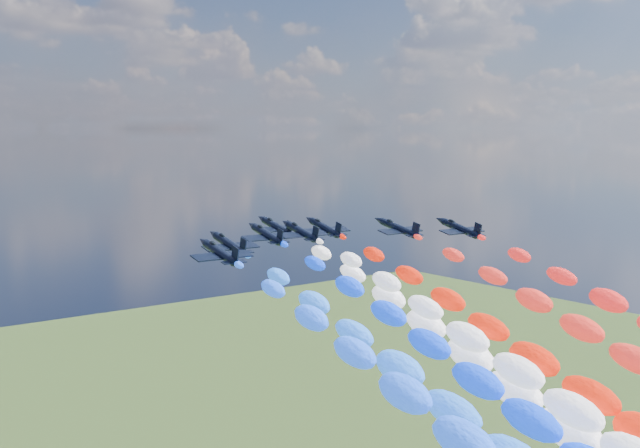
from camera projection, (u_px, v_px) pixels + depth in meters
jet_0 at (220, 253)px, 127.75m from camera, size 9.90×13.43×5.55m
jet_1 at (229, 244)px, 137.46m from camera, size 9.97×13.48×5.55m
jet_2 at (267, 234)px, 149.73m from camera, size 10.31×13.71×5.55m
jet_3 at (302, 232)px, 153.60m from camera, size 10.18×13.63×5.55m
jet_4 at (276, 227)px, 161.74m from camera, size 9.88×13.41×5.55m
trail_4 at (544, 430)px, 113.39m from camera, size 7.05×125.37×48.66m
jet_5 at (325, 228)px, 159.84m from camera, size 10.41×13.79×5.55m
trail_5 at (617, 435)px, 111.48m from camera, size 7.05×125.37×48.66m
jet_6 at (398, 228)px, 159.18m from camera, size 10.33×13.73×5.55m
jet_7 at (460, 228)px, 158.82m from camera, size 9.90×13.42×5.55m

